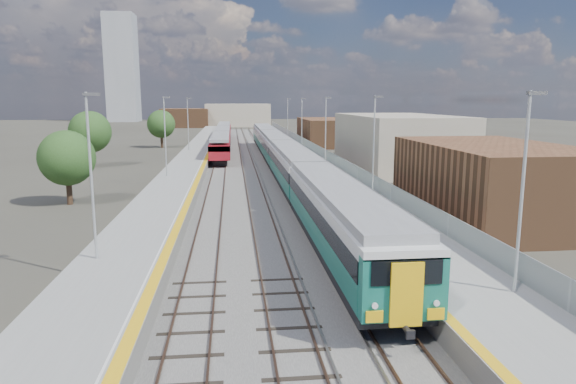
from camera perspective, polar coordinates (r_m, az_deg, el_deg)
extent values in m
plane|color=#47443A|center=(66.04, -2.76, 3.06)|extent=(320.00, 320.00, 0.00)
cube|color=#565451|center=(68.42, -4.77, 3.31)|extent=(10.50, 155.00, 0.06)
cube|color=#4C3323|center=(71.03, -2.38, 3.66)|extent=(0.07, 160.00, 0.14)
cube|color=#4C3323|center=(71.14, -1.22, 3.67)|extent=(0.07, 160.00, 0.14)
cube|color=#4C3323|center=(70.89, -5.21, 3.61)|extent=(0.07, 160.00, 0.14)
cube|color=#4C3323|center=(70.92, -4.04, 3.63)|extent=(0.07, 160.00, 0.14)
cube|color=#4C3323|center=(70.91, -8.04, 3.55)|extent=(0.07, 160.00, 0.14)
cube|color=#4C3323|center=(70.88, -6.87, 3.58)|extent=(0.07, 160.00, 0.14)
cube|color=gray|center=(71.01, -2.64, 3.64)|extent=(0.08, 160.00, 0.10)
cube|color=gray|center=(70.94, -3.77, 3.63)|extent=(0.08, 160.00, 0.10)
cube|color=slate|center=(68.96, 1.48, 3.79)|extent=(4.70, 155.00, 1.00)
cube|color=gray|center=(68.91, 1.48, 4.21)|extent=(4.70, 155.00, 0.03)
cube|color=gold|center=(68.66, -0.26, 4.21)|extent=(0.40, 155.00, 0.01)
cube|color=gray|center=(69.17, 3.29, 4.71)|extent=(0.06, 155.00, 1.20)
cylinder|color=#9EA0A3|center=(20.63, 24.56, -0.25)|extent=(0.12, 0.12, 7.50)
cube|color=#4C4C4F|center=(20.48, 25.93, 9.87)|extent=(0.70, 0.18, 0.14)
cylinder|color=#9EA0A3|center=(39.01, 9.50, 5.04)|extent=(0.12, 0.12, 7.50)
cube|color=#4C4C4F|center=(38.93, 10.02, 10.39)|extent=(0.70, 0.18, 0.14)
cylinder|color=#9EA0A3|center=(58.47, 4.20, 6.82)|extent=(0.12, 0.12, 7.50)
cube|color=#4C4C4F|center=(58.42, 4.49, 10.39)|extent=(0.70, 0.18, 0.14)
cylinder|color=#9EA0A3|center=(78.20, 1.55, 7.68)|extent=(0.12, 0.12, 7.50)
cube|color=#4C4C4F|center=(78.16, 1.74, 10.36)|extent=(0.70, 0.18, 0.14)
cylinder|color=#9EA0A3|center=(98.04, -0.04, 8.19)|extent=(0.12, 0.12, 7.50)
cube|color=#4C4C4F|center=(98.01, 0.11, 10.33)|extent=(0.70, 0.18, 0.14)
cube|color=slate|center=(68.54, -10.48, 3.58)|extent=(4.30, 155.00, 1.00)
cube|color=gray|center=(68.49, -10.49, 4.00)|extent=(4.30, 155.00, 0.03)
cube|color=gold|center=(68.37, -8.90, 4.06)|extent=(0.45, 155.00, 0.01)
cube|color=silver|center=(68.38, -9.19, 4.05)|extent=(0.08, 155.00, 0.01)
cylinder|color=#9EA0A3|center=(24.48, -21.02, 1.51)|extent=(0.12, 0.12, 7.50)
cube|color=#4C4C4F|center=(24.18, -20.99, 10.10)|extent=(0.70, 0.18, 0.14)
cylinder|color=#9EA0A3|center=(49.93, -13.49, 5.99)|extent=(0.12, 0.12, 7.50)
cube|color=#4C4C4F|center=(49.78, -13.38, 10.20)|extent=(0.70, 0.18, 0.14)
cylinder|color=#9EA0A3|center=(75.75, -11.05, 7.42)|extent=(0.12, 0.12, 7.50)
cube|color=#4C4C4F|center=(75.66, -10.95, 10.19)|extent=(0.70, 0.18, 0.14)
cube|color=brown|center=(38.32, 21.75, 1.09)|extent=(9.00, 16.00, 5.20)
cube|color=#A39982|center=(63.81, 12.06, 5.49)|extent=(11.00, 22.00, 6.40)
cube|color=brown|center=(95.11, 4.08, 6.68)|extent=(8.00, 18.00, 4.80)
cube|color=#A39982|center=(165.49, -5.60, 8.52)|extent=(20.00, 14.00, 7.00)
cube|color=brown|center=(161.12, -11.33, 8.08)|extent=(14.00, 12.00, 5.60)
cube|color=gray|center=(209.82, -17.95, 12.93)|extent=(11.00, 11.00, 40.00)
cube|color=black|center=(27.04, 5.61, -5.48)|extent=(2.76, 19.82, 0.47)
cube|color=#115744|center=(26.84, 5.64, -3.81)|extent=(2.87, 19.82, 1.16)
cube|color=black|center=(26.63, 5.67, -1.90)|extent=(2.93, 19.82, 0.79)
cube|color=silver|center=(26.51, 5.70, -0.57)|extent=(2.87, 19.82, 0.49)
cube|color=gray|center=(26.43, 5.71, 0.34)|extent=(2.54, 19.82, 0.41)
cube|color=black|center=(46.69, 0.54, 1.21)|extent=(2.76, 19.82, 0.47)
cube|color=#115744|center=(46.57, 0.54, 2.20)|extent=(2.87, 19.82, 1.16)
cube|color=black|center=(46.45, 0.54, 3.32)|extent=(2.93, 19.82, 0.79)
cube|color=silver|center=(46.38, 0.54, 4.09)|extent=(2.87, 19.82, 0.49)
cube|color=gray|center=(46.33, 0.54, 4.62)|extent=(2.54, 19.82, 0.41)
cube|color=black|center=(66.74, -1.51, 3.92)|extent=(2.76, 19.82, 0.47)
cube|color=#115744|center=(66.65, -1.52, 4.61)|extent=(2.87, 19.82, 1.16)
cube|color=black|center=(66.57, -1.52, 5.40)|extent=(2.93, 19.82, 0.79)
cube|color=silver|center=(66.52, -1.52, 5.94)|extent=(2.87, 19.82, 0.49)
cube|color=gray|center=(66.49, -1.52, 6.30)|extent=(2.54, 19.82, 0.41)
cube|color=black|center=(86.91, -2.62, 5.37)|extent=(2.76, 19.82, 0.47)
cube|color=#115744|center=(86.85, -2.62, 5.90)|extent=(2.87, 19.82, 1.16)
cube|color=black|center=(86.78, -2.63, 6.50)|extent=(2.93, 19.82, 0.79)
cube|color=silver|center=(86.74, -2.63, 6.92)|extent=(2.87, 19.82, 0.49)
cube|color=gray|center=(86.72, -2.63, 7.20)|extent=(2.54, 19.82, 0.41)
cube|color=#115744|center=(17.31, 12.65, -10.32)|extent=(2.85, 0.61, 2.13)
cube|color=black|center=(16.83, 13.08, -8.73)|extent=(2.34, 0.06, 0.81)
cube|color=#EEB40F|center=(17.01, 13.05, -11.07)|extent=(1.07, 0.10, 2.13)
cube|color=black|center=(71.15, -7.46, 3.85)|extent=(1.77, 15.07, 0.62)
cube|color=maroon|center=(71.00, -7.49, 5.04)|extent=(2.61, 17.73, 1.87)
cube|color=black|center=(70.96, -7.49, 5.41)|extent=(2.67, 17.73, 0.65)
cube|color=gray|center=(70.89, -7.51, 6.16)|extent=(2.33, 17.73, 0.37)
cube|color=black|center=(89.29, -7.22, 5.13)|extent=(1.77, 15.07, 0.62)
cube|color=maroon|center=(89.17, -7.25, 6.08)|extent=(2.61, 17.73, 1.87)
cube|color=black|center=(89.14, -7.25, 6.38)|extent=(2.67, 17.73, 0.65)
cube|color=gray|center=(89.09, -7.27, 6.97)|extent=(2.33, 17.73, 0.37)
cube|color=black|center=(107.46, -7.07, 5.98)|extent=(1.77, 15.07, 0.62)
cube|color=maroon|center=(107.37, -7.09, 6.76)|extent=(2.61, 17.73, 1.87)
cube|color=black|center=(107.34, -7.09, 7.01)|extent=(2.67, 17.73, 0.65)
cube|color=gray|center=(107.29, -7.10, 7.51)|extent=(2.33, 17.73, 0.37)
cylinder|color=#382619|center=(44.08, -23.12, 0.03)|extent=(0.44, 0.44, 2.05)
sphere|color=#244119|center=(43.73, -23.37, 3.49)|extent=(4.34, 4.34, 4.34)
cylinder|color=#382619|center=(67.91, -20.97, 3.62)|extent=(0.44, 0.44, 2.40)
sphere|color=#244119|center=(67.66, -21.14, 6.26)|extent=(5.08, 5.08, 5.08)
cylinder|color=#382619|center=(92.03, -13.84, 5.50)|extent=(0.44, 0.44, 2.27)
sphere|color=#244119|center=(91.86, -13.92, 7.34)|extent=(4.78, 4.78, 4.78)
cylinder|color=#382619|center=(80.80, 13.70, 4.86)|extent=(0.44, 0.44, 2.18)
sphere|color=#244119|center=(80.60, 13.79, 6.87)|extent=(4.59, 4.59, 4.59)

